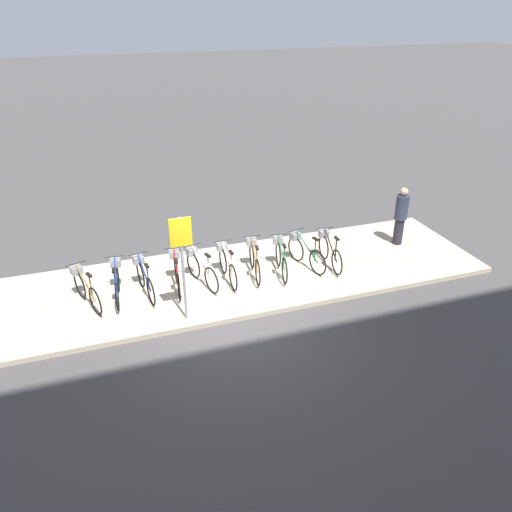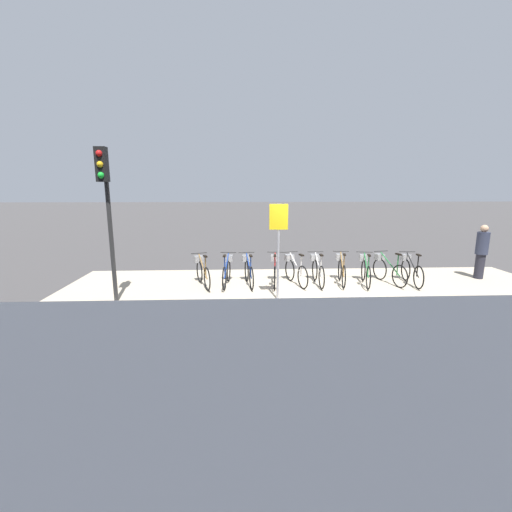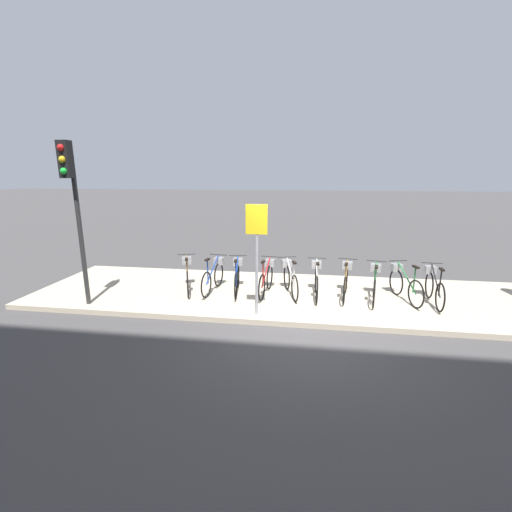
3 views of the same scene
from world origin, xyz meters
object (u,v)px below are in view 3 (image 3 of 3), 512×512
at_px(parked_bicycle_2, 237,276).
at_px(parked_bicycle_4, 290,278).
at_px(parked_bicycle_6, 346,280).
at_px(parked_bicycle_5, 316,279).
at_px(parked_bicycle_7, 375,283).
at_px(parked_bicycle_9, 434,285).
at_px(parked_bicycle_0, 187,274).
at_px(traffic_light, 72,191).
at_px(parked_bicycle_3, 267,277).
at_px(parked_bicycle_1, 214,275).
at_px(parked_bicycle_8, 404,282).
at_px(sign_post, 257,241).

relative_size(parked_bicycle_2, parked_bicycle_4, 1.03).
bearing_deg(parked_bicycle_6, parked_bicycle_5, -177.58).
bearing_deg(parked_bicycle_7, parked_bicycle_9, -0.70).
bearing_deg(parked_bicycle_6, parked_bicycle_0, -178.73).
bearing_deg(parked_bicycle_9, traffic_light, -170.53).
height_order(parked_bicycle_4, traffic_light, traffic_light).
distance_m(parked_bicycle_3, parked_bicycle_6, 1.92).
bearing_deg(parked_bicycle_1, parked_bicycle_4, 0.51).
bearing_deg(parked_bicycle_6, parked_bicycle_3, -178.72).
distance_m(parked_bicycle_3, parked_bicycle_5, 1.22).
bearing_deg(parked_bicycle_8, parked_bicycle_3, -179.54).
distance_m(parked_bicycle_1, parked_bicycle_2, 0.60).
bearing_deg(parked_bicycle_1, parked_bicycle_8, 0.19).
bearing_deg(parked_bicycle_9, parked_bicycle_8, 168.83).
height_order(parked_bicycle_3, parked_bicycle_4, same).
xyz_separation_m(parked_bicycle_1, parked_bicycle_7, (3.93, -0.09, 0.00)).
bearing_deg(sign_post, parked_bicycle_5, 47.02).
distance_m(parked_bicycle_4, parked_bicycle_9, 3.32).
height_order(parked_bicycle_2, parked_bicycle_5, same).
xyz_separation_m(parked_bicycle_0, traffic_light, (-1.95, -1.37, 2.15)).
relative_size(parked_bicycle_2, parked_bicycle_7, 1.01).
xyz_separation_m(parked_bicycle_4, parked_bicycle_8, (2.69, -0.00, 0.00)).
distance_m(parked_bicycle_0, traffic_light, 3.21).
xyz_separation_m(parked_bicycle_6, parked_bicycle_9, (1.96, -0.14, 0.00)).
distance_m(parked_bicycle_2, parked_bicycle_5, 1.97).
bearing_deg(parked_bicycle_4, parked_bicycle_9, -2.17).
distance_m(parked_bicycle_2, parked_bicycle_9, 4.63).
height_order(parked_bicycle_5, parked_bicycle_6, same).
distance_m(parked_bicycle_0, parked_bicycle_3, 2.05).
height_order(parked_bicycle_3, parked_bicycle_7, same).
relative_size(parked_bicycle_0, parked_bicycle_2, 0.95).
distance_m(parked_bicycle_1, parked_bicycle_8, 4.61).
bearing_deg(parked_bicycle_3, parked_bicycle_6, 1.28).
bearing_deg(parked_bicycle_8, parked_bicycle_9, -11.17).
height_order(parked_bicycle_4, sign_post, sign_post).
xyz_separation_m(parked_bicycle_2, parked_bicycle_4, (1.32, 0.04, 0.00)).
height_order(parked_bicycle_1, parked_bicycle_4, same).
bearing_deg(parked_bicycle_3, parked_bicycle_7, -1.82).
bearing_deg(parked_bicycle_3, sign_post, -92.61).
bearing_deg(sign_post, parked_bicycle_0, 146.42).
bearing_deg(parked_bicycle_4, sign_post, -114.40).
relative_size(parked_bicycle_0, sign_post, 0.62).
distance_m(parked_bicycle_0, parked_bicycle_5, 3.26).
xyz_separation_m(parked_bicycle_0, parked_bicycle_2, (1.29, 0.04, 0.00)).
relative_size(parked_bicycle_3, traffic_light, 0.42).
bearing_deg(parked_bicycle_3, parked_bicycle_1, 179.56).
bearing_deg(parked_bicycle_8, parked_bicycle_0, -179.23).
bearing_deg(parked_bicycle_0, parked_bicycle_4, 1.60).
xyz_separation_m(parked_bicycle_3, parked_bicycle_8, (3.26, 0.03, 0.00)).
height_order(parked_bicycle_9, traffic_light, traffic_light).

